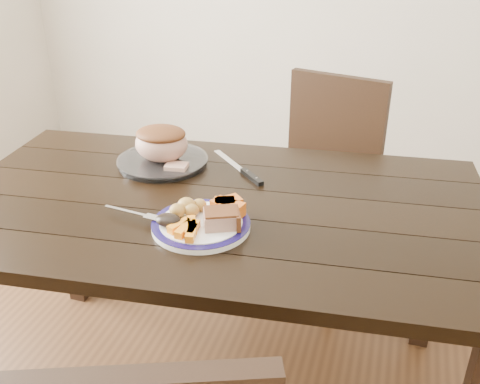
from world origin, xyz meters
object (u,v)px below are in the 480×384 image
(pork_slice, at_px, (221,219))
(serving_platter, at_px, (163,162))
(roast_joint, at_px, (161,144))
(carving_knife, at_px, (246,173))
(chair_far, at_px, (322,176))
(fork, at_px, (136,214))
(dining_table, at_px, (217,227))
(dinner_plate, at_px, (201,225))

(pork_slice, bearing_deg, serving_platter, 132.99)
(roast_joint, bearing_deg, carving_knife, 1.87)
(chair_far, xyz_separation_m, serving_platter, (-0.47, -0.54, 0.23))
(fork, bearing_deg, dining_table, 52.47)
(pork_slice, height_order, roast_joint, roast_joint)
(fork, bearing_deg, pork_slice, 9.33)
(pork_slice, xyz_separation_m, roast_joint, (-0.33, 0.36, 0.03))
(roast_joint, bearing_deg, pork_slice, -47.01)
(pork_slice, bearing_deg, chair_far, 81.21)
(dining_table, height_order, carving_knife, carving_knife)
(dinner_plate, height_order, fork, fork)
(carving_knife, bearing_deg, roast_joint, -133.45)
(chair_far, relative_size, fork, 5.21)
(dinner_plate, xyz_separation_m, roast_joint, (-0.27, 0.35, 0.07))
(roast_joint, bearing_deg, serving_platter, 0.00)
(dining_table, distance_m, roast_joint, 0.36)
(chair_far, relative_size, pork_slice, 10.30)
(roast_joint, bearing_deg, fork, -76.55)
(fork, xyz_separation_m, carving_knife, (0.20, 0.38, -0.01))
(chair_far, bearing_deg, fork, 80.84)
(chair_far, bearing_deg, dining_table, 87.68)
(chair_far, bearing_deg, pork_slice, 94.95)
(dining_table, distance_m, fork, 0.27)
(pork_slice, bearing_deg, dinner_plate, 175.24)
(chair_far, height_order, pork_slice, chair_far)
(dining_table, relative_size, chair_far, 1.81)
(chair_far, xyz_separation_m, dinner_plate, (-0.20, -0.90, 0.23))
(serving_platter, bearing_deg, carving_knife, 1.87)
(pork_slice, relative_size, roast_joint, 0.50)
(chair_far, xyz_separation_m, fork, (-0.38, -0.91, 0.25))
(serving_platter, bearing_deg, dinner_plate, -52.16)
(dining_table, bearing_deg, roast_joint, 143.60)
(fork, distance_m, carving_knife, 0.43)
(dinner_plate, bearing_deg, chair_far, 77.50)
(serving_platter, xyz_separation_m, carving_knife, (0.29, 0.01, -0.00))
(chair_far, relative_size, roast_joint, 5.19)
(chair_far, bearing_deg, roast_joint, 62.80)
(pork_slice, bearing_deg, roast_joint, 132.99)
(serving_platter, bearing_deg, dining_table, -36.40)
(serving_platter, relative_size, carving_knife, 1.23)
(dining_table, height_order, roast_joint, roast_joint)
(dining_table, distance_m, carving_knife, 0.23)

